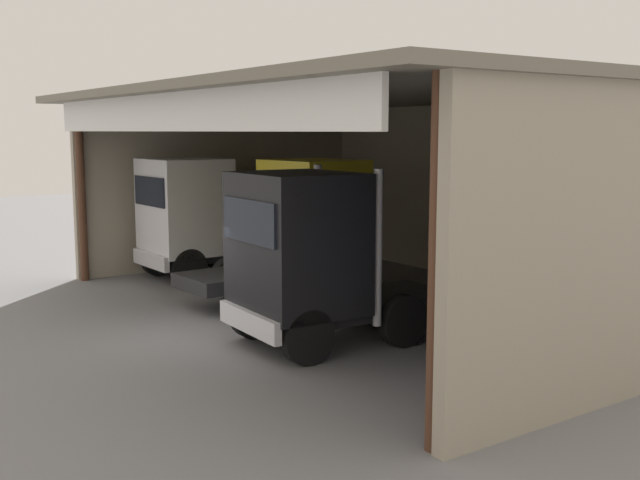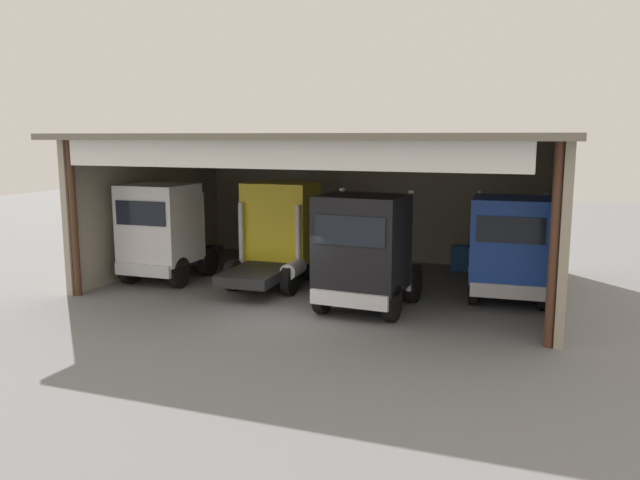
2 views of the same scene
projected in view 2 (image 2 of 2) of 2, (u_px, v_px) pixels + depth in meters
name	position (u px, v px, depth m)	size (l,w,h in m)	color
ground_plane	(279.00, 319.00, 18.82)	(80.00, 80.00, 0.00)	slate
workshop_shed	(342.00, 178.00, 23.63)	(16.25, 11.05, 5.47)	#9E937F
truck_white_center_bay	(163.00, 231.00, 23.36)	(2.58, 4.48, 3.66)	white
truck_yellow_center_right_bay	(279.00, 232.00, 23.20)	(2.76, 5.19, 3.71)	yellow
truck_black_right_bay	(365.00, 251.00, 19.37)	(2.74, 4.97, 3.74)	black
truck_blue_center_left_bay	(509.00, 247.00, 20.56)	(2.73, 5.08, 3.55)	#1E47B7
oil_drum	(362.00, 252.00, 27.24)	(0.58, 0.58, 0.92)	gold
tool_cart	(463.00, 258.00, 25.57)	(0.90, 0.60, 1.00)	#1E59A5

